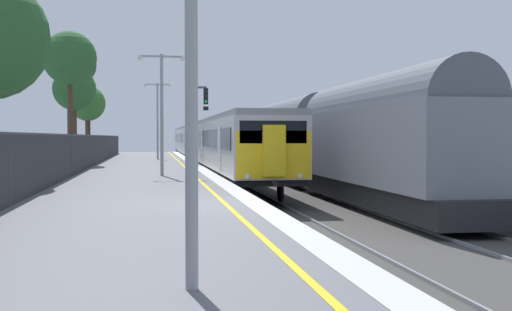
{
  "coord_description": "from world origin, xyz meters",
  "views": [
    {
      "loc": [
        -2.12,
        -15.73,
        1.65
      ],
      "look_at": [
        1.69,
        7.54,
        0.96
      ],
      "focal_mm": 44.68,
      "sensor_mm": 36.0,
      "label": 1
    }
  ],
  "objects": [
    {
      "name": "ground",
      "position": [
        2.64,
        0.0,
        -0.61
      ],
      "size": [
        17.4,
        110.0,
        1.21
      ],
      "color": "slate"
    },
    {
      "name": "platform_back_fence",
      "position": [
        -5.45,
        0.0,
        0.92
      ],
      "size": [
        0.07,
        99.0,
        1.76
      ],
      "color": "#282B2D",
      "rests_on": "ground"
    },
    {
      "name": "background_tree_centre",
      "position": [
        -7.54,
        31.5,
        5.0
      ],
      "size": [
        3.08,
        3.08,
        6.63
      ],
      "color": "#473323",
      "rests_on": "ground"
    },
    {
      "name": "platform_lamp_mid",
      "position": [
        -1.7,
        11.52,
        3.07
      ],
      "size": [
        2.0,
        0.2,
        5.15
      ],
      "color": "#93999E",
      "rests_on": "ground"
    },
    {
      "name": "speed_limit_sign",
      "position": [
        0.25,
        21.69,
        1.7
      ],
      "size": [
        0.59,
        0.08,
        2.67
      ],
      "color": "#59595B",
      "rests_on": "ground"
    },
    {
      "name": "background_tree_right",
      "position": [
        -6.9,
        24.19,
        6.28
      ],
      "size": [
        3.24,
        3.24,
        8.03
      ],
      "color": "#473323",
      "rests_on": "ground"
    },
    {
      "name": "freight_train_adjacent_track",
      "position": [
        6.1,
        13.94,
        1.63
      ],
      "size": [
        2.6,
        29.51,
        4.8
      ],
      "color": "#232326",
      "rests_on": "ground"
    },
    {
      "name": "background_tree_back",
      "position": [
        -7.17,
        36.82,
        4.23
      ],
      "size": [
        2.83,
        2.83,
        5.76
      ],
      "color": "#473323",
      "rests_on": "ground"
    },
    {
      "name": "signal_gantry",
      "position": [
        0.63,
        23.82,
        2.99
      ],
      "size": [
        1.1,
        0.24,
        4.78
      ],
      "color": "#47474C",
      "rests_on": "ground"
    },
    {
      "name": "platform_lamp_far",
      "position": [
        -1.7,
        31.92,
        3.32
      ],
      "size": [
        2.0,
        0.2,
        5.62
      ],
      "color": "#93999E",
      "rests_on": "ground"
    },
    {
      "name": "commuter_train_at_platform",
      "position": [
        2.1,
        35.27,
        1.27
      ],
      "size": [
        2.83,
        58.63,
        3.81
      ],
      "color": "#B7B7BC",
      "rests_on": "ground"
    }
  ]
}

